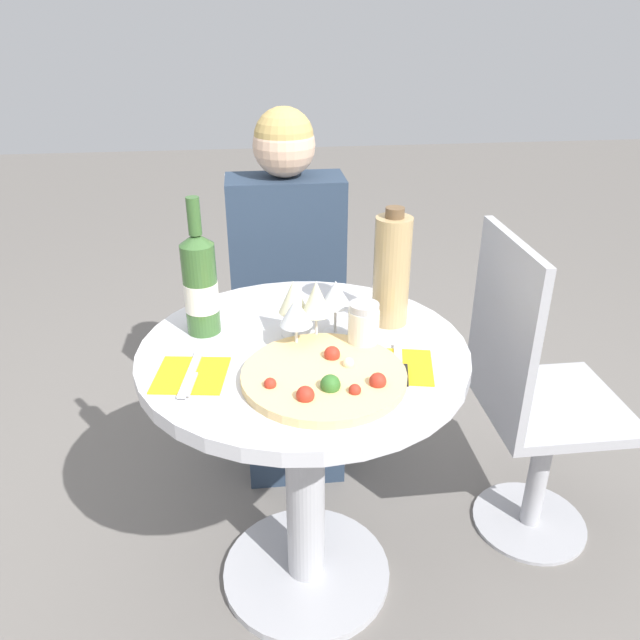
{
  "coord_description": "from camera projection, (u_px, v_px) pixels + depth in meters",
  "views": [
    {
      "loc": [
        -0.11,
        -1.27,
        1.47
      ],
      "look_at": [
        0.03,
        -0.06,
        0.85
      ],
      "focal_mm": 35.0,
      "sensor_mm": 36.0,
      "label": 1
    }
  ],
  "objects": [
    {
      "name": "wine_glass_center",
      "position": [
        316.0,
        299.0,
        1.43
      ],
      "size": [
        0.07,
        0.07,
        0.16
      ],
      "color": "silver",
      "rests_on": "dining_table"
    },
    {
      "name": "place_setting_right",
      "position": [
        399.0,
        366.0,
        1.37
      ],
      "size": [
        0.18,
        0.19,
        0.01
      ],
      "color": "gold",
      "rests_on": "dining_table"
    },
    {
      "name": "chair_behind_diner",
      "position": [
        287.0,
        316.0,
        2.25
      ],
      "size": [
        0.39,
        0.39,
        0.95
      ],
      "rotation": [
        0.0,
        0.0,
        3.14
      ],
      "color": "#ADADB2",
      "rests_on": "ground_plane"
    },
    {
      "name": "place_setting_left",
      "position": [
        191.0,
        375.0,
        1.34
      ],
      "size": [
        0.17,
        0.19,
        0.01
      ],
      "color": "gold",
      "rests_on": "dining_table"
    },
    {
      "name": "wine_glass_back_left",
      "position": [
        293.0,
        298.0,
        1.46
      ],
      "size": [
        0.07,
        0.07,
        0.14
      ],
      "color": "silver",
      "rests_on": "dining_table"
    },
    {
      "name": "chair_empty_side",
      "position": [
        530.0,
        402.0,
        1.76
      ],
      "size": [
        0.39,
        0.39,
        0.95
      ],
      "rotation": [
        0.0,
        0.0,
        -1.57
      ],
      "color": "#ADADB2",
      "rests_on": "ground_plane"
    },
    {
      "name": "seated_diner",
      "position": [
        290.0,
        314.0,
        2.09
      ],
      "size": [
        0.38,
        0.4,
        1.2
      ],
      "rotation": [
        0.0,
        0.0,
        3.14
      ],
      "color": "#28384C",
      "rests_on": "ground_plane"
    },
    {
      "name": "sugar_shaker",
      "position": [
        364.0,
        327.0,
        1.43
      ],
      "size": [
        0.07,
        0.07,
        0.11
      ],
      "color": "silver",
      "rests_on": "dining_table"
    },
    {
      "name": "dining_table",
      "position": [
        304.0,
        420.0,
        1.55
      ],
      "size": [
        0.77,
        0.77,
        0.75
      ],
      "color": "#B2B2B7",
      "rests_on": "ground_plane"
    },
    {
      "name": "wine_glass_back_right",
      "position": [
        336.0,
        295.0,
        1.47
      ],
      "size": [
        0.08,
        0.08,
        0.14
      ],
      "color": "silver",
      "rests_on": "dining_table"
    },
    {
      "name": "ground_plane",
      "position": [
        307.0,
        574.0,
        1.8
      ],
      "size": [
        12.0,
        12.0,
        0.0
      ],
      "primitive_type": "plane",
      "color": "slate",
      "rests_on": "ground"
    },
    {
      "name": "wine_glass_front_left",
      "position": [
        296.0,
        313.0,
        1.4
      ],
      "size": [
        0.08,
        0.08,
        0.13
      ],
      "color": "silver",
      "rests_on": "dining_table"
    },
    {
      "name": "pizza_large",
      "position": [
        325.0,
        376.0,
        1.32
      ],
      "size": [
        0.35,
        0.35,
        0.05
      ],
      "color": "#E5C17F",
      "rests_on": "dining_table"
    },
    {
      "name": "wine_bottle",
      "position": [
        200.0,
        284.0,
        1.47
      ],
      "size": [
        0.08,
        0.08,
        0.34
      ],
      "color": "#38602D",
      "rests_on": "dining_table"
    },
    {
      "name": "tall_carafe",
      "position": [
        392.0,
        270.0,
        1.51
      ],
      "size": [
        0.09,
        0.09,
        0.3
      ],
      "color": "tan",
      "rests_on": "dining_table"
    }
  ]
}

